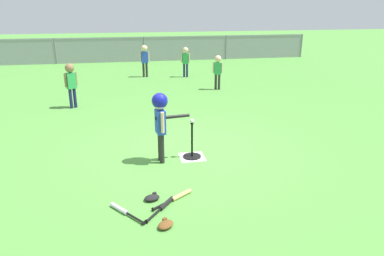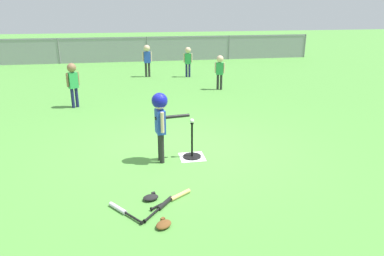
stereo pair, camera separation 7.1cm
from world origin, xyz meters
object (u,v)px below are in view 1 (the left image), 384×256
object	(u,v)px
batter_child	(161,114)
fielder_near_left	(71,80)
fielder_deep_right	(185,58)
spare_bat_black	(164,206)
batting_tee	(192,152)
spare_bat_silver	(122,210)
glove_near_bats	(152,198)
fielder_deep_center	(145,57)
glove_by_plate	(166,224)
fielder_near_right	(218,68)
spare_bat_wood	(178,197)
baseball_on_tee	(192,121)

from	to	relation	value
batter_child	fielder_near_left	size ratio (longest dim) A/B	1.04
fielder_deep_right	spare_bat_black	distance (m)	9.21
batter_child	spare_bat_black	world-z (taller)	batter_child
batting_tee	spare_bat_black	world-z (taller)	batting_tee
batting_tee	spare_bat_silver	bearing A→B (deg)	-127.72
fielder_deep_right	glove_near_bats	size ratio (longest dim) A/B	4.33
fielder_deep_center	glove_by_plate	bearing A→B (deg)	-92.61
fielder_near_right	spare_bat_black	bearing A→B (deg)	-110.52
spare_bat_black	glove_by_plate	bearing A→B (deg)	-94.02
batter_child	spare_bat_wood	distance (m)	1.56
fielder_near_left	fielder_deep_center	world-z (taller)	fielder_deep_center
baseball_on_tee	batter_child	world-z (taller)	batter_child
baseball_on_tee	glove_near_bats	size ratio (longest dim) A/B	0.29
baseball_on_tee	fielder_near_left	world-z (taller)	fielder_near_left
fielder_near_right	spare_bat_silver	distance (m)	7.44
spare_bat_wood	spare_bat_black	bearing A→B (deg)	-137.91
fielder_near_right	glove_by_plate	bearing A→B (deg)	-109.57
batting_tee	spare_bat_silver	size ratio (longest dim) A/B	1.13
fielder_near_right	spare_bat_black	distance (m)	7.22
fielder_near_left	spare_bat_black	world-z (taller)	fielder_near_left
fielder_near_left	batter_child	bearing A→B (deg)	-63.93
fielder_near_left	glove_near_bats	distance (m)	5.43
batting_tee	glove_near_bats	distance (m)	1.59
fielder_near_left	spare_bat_black	bearing A→B (deg)	-72.00
spare_bat_silver	fielder_deep_center	bearing A→B (deg)	84.12
fielder_near_right	glove_by_plate	size ratio (longest dim) A/B	4.01
batting_tee	baseball_on_tee	bearing A→B (deg)	0.00
glove_near_bats	batting_tee	bearing A→B (deg)	58.45
fielder_near_right	fielder_deep_center	xyz separation A→B (m)	(-2.11, 2.55, 0.06)
baseball_on_tee	fielder_deep_center	distance (m)	7.70
glove_by_plate	glove_near_bats	xyz separation A→B (m)	(-0.11, 0.68, 0.00)
batter_child	spare_bat_wood	xyz separation A→B (m)	(0.07, -1.31, -0.84)
batter_child	fielder_deep_right	size ratio (longest dim) A/B	1.11
fielder_near_left	glove_by_plate	size ratio (longest dim) A/B	4.32
baseball_on_tee	glove_by_plate	bearing A→B (deg)	-109.62
baseball_on_tee	spare_bat_black	size ratio (longest dim) A/B	0.13
baseball_on_tee	fielder_deep_right	size ratio (longest dim) A/B	0.07
glove_by_plate	fielder_near_left	bearing A→B (deg)	106.41
batter_child	glove_near_bats	world-z (taller)	batter_child
batter_child	glove_by_plate	world-z (taller)	batter_child
fielder_deep_center	baseball_on_tee	bearing A→B (deg)	-87.90
fielder_deep_center	batting_tee	bearing A→B (deg)	-87.90
fielder_near_left	spare_bat_wood	xyz separation A→B (m)	(1.97, -5.18, -0.72)
spare_bat_silver	baseball_on_tee	bearing A→B (deg)	52.28
baseball_on_tee	glove_by_plate	size ratio (longest dim) A/B	0.27
glove_near_bats	fielder_near_left	bearing A→B (deg)	107.37
batter_child	spare_bat_black	size ratio (longest dim) A/B	2.22
batter_child	fielder_deep_center	bearing A→B (deg)	88.04
spare_bat_silver	fielder_near_left	bearing A→B (deg)	102.55
fielder_deep_center	glove_by_plate	size ratio (longest dim) A/B	4.35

